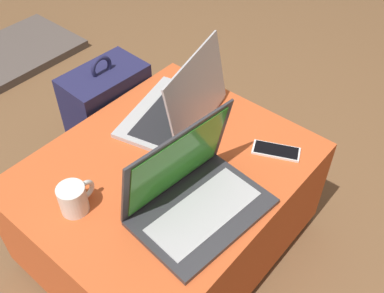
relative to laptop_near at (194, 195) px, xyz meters
name	(u,v)px	position (x,y,z in m)	size (l,w,h in m)	color
ground_plane	(170,242)	(0.07, 0.17, -0.48)	(14.00, 14.00, 0.00)	brown
ottoman	(168,207)	(0.07, 0.17, -0.27)	(0.88, 0.73, 0.43)	maroon
laptop_near	(194,195)	(0.00, 0.00, 0.00)	(0.40, 0.30, 0.27)	#333338
laptop_far	(179,108)	(0.26, 0.28, 0.00)	(0.41, 0.34, 0.27)	#B7B7BC
cell_phone	(276,151)	(0.34, -0.06, -0.05)	(0.12, 0.16, 0.01)	white
backpack	(109,120)	(0.23, 0.66, -0.25)	(0.33, 0.26, 0.54)	#23234C
coffee_mug	(74,198)	(-0.22, 0.25, -0.01)	(0.12, 0.08, 0.09)	white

